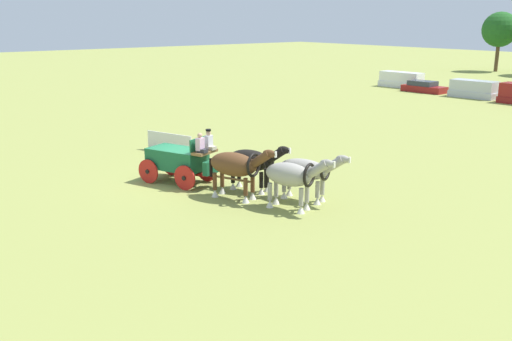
% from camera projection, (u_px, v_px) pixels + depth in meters
% --- Properties ---
extents(ground_plane, '(220.00, 220.00, 0.00)m').
position_uv_depth(ground_plane, '(178.00, 182.00, 26.25)').
color(ground_plane, olive).
extents(show_wagon, '(5.50, 2.75, 2.59)m').
position_uv_depth(show_wagon, '(180.00, 160.00, 25.87)').
color(show_wagon, '#195B38').
rests_on(show_wagon, ground).
extents(draft_horse_rear_near, '(3.03, 1.59, 2.18)m').
position_uv_depth(draft_horse_rear_near, '(253.00, 162.00, 24.61)').
color(draft_horse_rear_near, black).
rests_on(draft_horse_rear_near, ground).
extents(draft_horse_rear_off, '(3.15, 1.69, 2.30)m').
position_uv_depth(draft_horse_rear_off, '(236.00, 166.00, 23.52)').
color(draft_horse_rear_off, brown).
rests_on(draft_horse_rear_off, ground).
extents(draft_horse_lead_near, '(3.12, 1.60, 2.13)m').
position_uv_depth(draft_horse_lead_near, '(307.00, 171.00, 23.31)').
color(draft_horse_lead_near, '#9E998E').
rests_on(draft_horse_lead_near, ground).
extents(draft_horse_lead_off, '(2.95, 1.57, 2.22)m').
position_uv_depth(draft_horse_lead_off, '(292.00, 176.00, 22.23)').
color(draft_horse_lead_off, '#9E998E').
rests_on(draft_horse_lead_off, ground).
extents(parked_vehicle_a, '(4.99, 2.01, 1.65)m').
position_uv_depth(parked_vehicle_a, '(401.00, 80.00, 61.43)').
color(parked_vehicle_a, white).
rests_on(parked_vehicle_a, ground).
extents(parked_vehicle_b, '(4.49, 2.07, 1.13)m').
position_uv_depth(parked_vehicle_b, '(424.00, 87.00, 57.62)').
color(parked_vehicle_b, maroon).
rests_on(parked_vehicle_b, ground).
extents(parked_vehicle_c, '(4.49, 2.05, 1.63)m').
position_uv_depth(parked_vehicle_c, '(474.00, 89.00, 53.52)').
color(parked_vehicle_c, silver).
rests_on(parked_vehicle_c, ground).
extents(tree_a, '(4.78, 4.78, 8.11)m').
position_uv_depth(tree_a, '(500.00, 30.00, 78.12)').
color(tree_a, brown).
rests_on(tree_a, ground).
extents(sponsor_banner, '(3.06, 1.05, 1.10)m').
position_uv_depth(sponsor_banner, '(169.00, 143.00, 31.86)').
color(sponsor_banner, silver).
rests_on(sponsor_banner, ground).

